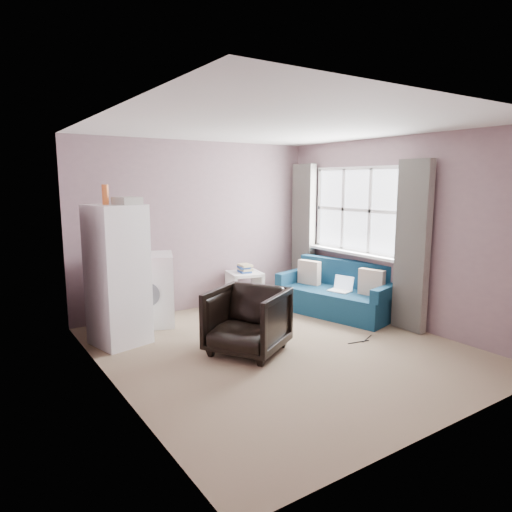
# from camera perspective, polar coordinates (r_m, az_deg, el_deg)

# --- Properties ---
(room) EXTENTS (3.84, 4.24, 2.54)m
(room) POSITION_cam_1_polar(r_m,az_deg,el_deg) (5.12, 3.40, 1.87)
(room) COLOR #967F62
(room) RESTS_ON ground
(armchair) EXTENTS (1.04, 1.05, 0.81)m
(armchair) POSITION_cam_1_polar(r_m,az_deg,el_deg) (5.16, -1.09, -7.71)
(armchair) COLOR black
(armchair) RESTS_ON ground
(fridge) EXTENTS (0.69, 0.68, 1.88)m
(fridge) POSITION_cam_1_polar(r_m,az_deg,el_deg) (5.58, -16.90, -2.20)
(fridge) COLOR white
(fridge) RESTS_ON ground
(washing_machine) EXTENTS (0.87, 0.87, 0.95)m
(washing_machine) POSITION_cam_1_polar(r_m,az_deg,el_deg) (6.33, -13.37, -3.88)
(washing_machine) COLOR white
(washing_machine) RESTS_ON ground
(side_table) EXTENTS (0.57, 0.57, 0.66)m
(side_table) POSITION_cam_1_polar(r_m,az_deg,el_deg) (7.06, -1.44, -3.81)
(side_table) COLOR white
(side_table) RESTS_ON ground
(sofa) EXTENTS (1.17, 1.83, 0.76)m
(sofa) POSITION_cam_1_polar(r_m,az_deg,el_deg) (6.79, 10.28, -4.78)
(sofa) COLOR navy
(sofa) RESTS_ON ground
(window_dressing) EXTENTS (0.17, 2.62, 2.18)m
(window_dressing) POSITION_cam_1_polar(r_m,az_deg,el_deg) (6.81, 11.77, 2.31)
(window_dressing) COLOR white
(window_dressing) RESTS_ON ground
(floor_cables) EXTENTS (0.46, 0.13, 0.01)m
(floor_cables) POSITION_cam_1_polar(r_m,az_deg,el_deg) (5.78, 13.21, -10.22)
(floor_cables) COLOR black
(floor_cables) RESTS_ON ground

